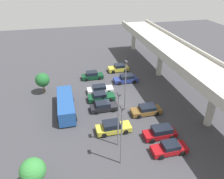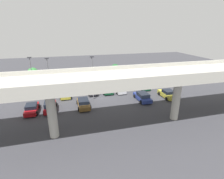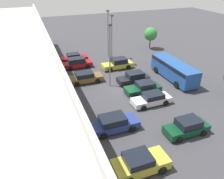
% 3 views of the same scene
% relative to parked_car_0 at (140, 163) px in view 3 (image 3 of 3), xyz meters
% --- Properties ---
extents(ground_plane, '(110.85, 110.85, 0.00)m').
position_rel_parked_car_0_xyz_m(ground_plane, '(12.39, -4.06, -0.73)').
color(ground_plane, '#38383D').
extents(highway_overpass, '(52.86, 6.82, 7.91)m').
position_rel_parked_car_0_xyz_m(highway_overpass, '(12.39, 7.86, 5.88)').
color(highway_overpass, '#ADAAA0').
rests_on(highway_overpass, ground_plane).
extents(parked_car_0, '(2.19, 4.44, 1.56)m').
position_rel_parked_car_0_xyz_m(parked_car_0, '(0.00, 0.00, 0.00)').
color(parked_car_0, gold).
rests_on(parked_car_0, ground_plane).
extents(parked_car_1, '(2.01, 4.35, 1.58)m').
position_rel_parked_car_0_xyz_m(parked_car_1, '(2.37, -6.22, -0.00)').
color(parked_car_1, '#0C381E').
rests_on(parked_car_1, ground_plane).
extents(parked_car_2, '(2.17, 4.73, 1.55)m').
position_rel_parked_car_0_xyz_m(parked_car_2, '(5.37, 0.07, 0.00)').
color(parked_car_2, navy).
rests_on(parked_car_2, ground_plane).
extents(parked_car_3, '(2.02, 4.69, 1.39)m').
position_rel_parked_car_0_xyz_m(parked_car_3, '(8.18, -5.73, -0.08)').
color(parked_car_3, silver).
rests_on(parked_car_3, ground_plane).
extents(parked_car_4, '(2.15, 4.59, 1.47)m').
position_rel_parked_car_0_xyz_m(parked_car_4, '(10.89, -6.08, -0.04)').
color(parked_car_4, '#0C381E').
rests_on(parked_car_4, ground_plane).
extents(parked_car_5, '(2.03, 4.43, 1.50)m').
position_rel_parked_car_0_xyz_m(parked_car_5, '(13.97, -6.21, -0.04)').
color(parked_car_5, black).
rests_on(parked_car_5, ground_plane).
extents(parked_car_6, '(2.13, 4.71, 1.47)m').
position_rel_parked_car_0_xyz_m(parked_car_6, '(16.49, 0.06, -0.04)').
color(parked_car_6, brown).
rests_on(parked_car_6, ground_plane).
extents(parked_car_7, '(2.15, 4.90, 1.64)m').
position_rel_parked_car_0_xyz_m(parked_car_7, '(19.40, -6.03, 0.02)').
color(parked_car_7, gold).
rests_on(parked_car_7, ground_plane).
extents(parked_car_8, '(2.01, 4.44, 1.62)m').
position_rel_parked_car_0_xyz_m(parked_car_8, '(21.96, -0.07, 0.05)').
color(parked_car_8, maroon).
rests_on(parked_car_8, ground_plane).
extents(parked_car_9, '(2.04, 4.46, 1.41)m').
position_rel_parked_car_0_xyz_m(parked_car_9, '(24.80, -0.14, -0.08)').
color(parked_car_9, maroon).
rests_on(parked_car_9, ground_plane).
extents(shuttle_bus, '(8.44, 2.76, 2.49)m').
position_rel_parked_car_0_xyz_m(shuttle_bus, '(13.07, -12.07, 0.76)').
color(shuttle_bus, '#1E478C').
rests_on(shuttle_bus, ground_plane).
extents(lamp_post_near_aisle, '(0.70, 0.35, 7.80)m').
position_rel_parked_car_0_xyz_m(lamp_post_near_aisle, '(22.12, -6.02, 3.85)').
color(lamp_post_near_aisle, slate).
rests_on(lamp_post_near_aisle, ground_plane).
extents(lamp_post_mid_lot, '(0.70, 0.35, 8.02)m').
position_rel_parked_car_0_xyz_m(lamp_post_mid_lot, '(25.10, -6.46, 3.96)').
color(lamp_post_mid_lot, slate).
rests_on(lamp_post_mid_lot, ground_plane).
extents(lamp_post_by_overpass, '(0.70, 0.35, 8.27)m').
position_rel_parked_car_0_xyz_m(lamp_post_by_overpass, '(14.26, -2.80, 4.10)').
color(lamp_post_by_overpass, slate).
rests_on(lamp_post_by_overpass, ground_plane).
extents(tree_front_centre, '(2.56, 2.56, 4.14)m').
position_rel_parked_car_0_xyz_m(tree_front_centre, '(26.48, -15.80, 2.11)').
color(tree_front_centre, brown).
rests_on(tree_front_centre, ground_plane).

